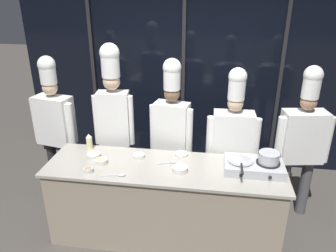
{
  "coord_description": "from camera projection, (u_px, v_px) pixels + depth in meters",
  "views": [
    {
      "loc": [
        0.47,
        -2.91,
        2.61
      ],
      "look_at": [
        0.0,
        0.25,
        1.24
      ],
      "focal_mm": 35.0,
      "sensor_mm": 36.0,
      "label": 1
    }
  ],
  "objects": [
    {
      "name": "frying_pan",
      "position": [
        241.0,
        159.0,
        3.28
      ],
      "size": [
        0.26,
        0.45,
        0.04
      ],
      "color": "#ADAFB5",
      "rests_on": "portable_stove"
    },
    {
      "name": "chef_sous",
      "position": [
        114.0,
        112.0,
        3.87
      ],
      "size": [
        0.48,
        0.23,
        2.04
      ],
      "rotation": [
        0.0,
        0.0,
        3.26
      ],
      "color": "#4C4C51",
      "rests_on": "ground_plane"
    },
    {
      "name": "chef_line",
      "position": [
        172.0,
        126.0,
        3.85
      ],
      "size": [
        0.52,
        0.28,
        1.89
      ],
      "rotation": [
        0.0,
        0.0,
        2.95
      ],
      "color": "#2D3856",
      "rests_on": "ground_plane"
    },
    {
      "name": "prep_bowl_garlic",
      "position": [
        180.0,
        169.0,
        3.28
      ],
      "size": [
        0.16,
        0.16,
        0.06
      ],
      "color": "silver",
      "rests_on": "demo_counter"
    },
    {
      "name": "portable_stove",
      "position": [
        254.0,
        166.0,
        3.3
      ],
      "size": [
        0.59,
        0.38,
        0.11
      ],
      "color": "#B2B5BA",
      "rests_on": "demo_counter"
    },
    {
      "name": "prep_bowl_ginger",
      "position": [
        101.0,
        161.0,
        3.43
      ],
      "size": [
        0.13,
        0.13,
        0.05
      ],
      "color": "silver",
      "rests_on": "demo_counter"
    },
    {
      "name": "serving_spoon_solid",
      "position": [
        170.0,
        162.0,
        3.45
      ],
      "size": [
        0.2,
        0.1,
        0.02
      ],
      "color": "#B2B5BA",
      "rests_on": "demo_counter"
    },
    {
      "name": "window_wall_back",
      "position": [
        184.0,
        78.0,
        4.85
      ],
      "size": [
        4.83,
        0.09,
        2.7
      ],
      "color": "black",
      "rests_on": "ground_plane"
    },
    {
      "name": "prep_bowl_mushrooms",
      "position": [
        88.0,
        170.0,
        3.27
      ],
      "size": [
        0.09,
        0.09,
        0.05
      ],
      "color": "silver",
      "rests_on": "demo_counter"
    },
    {
      "name": "demo_counter",
      "position": [
        165.0,
        202.0,
        3.57
      ],
      "size": [
        2.48,
        0.73,
        0.89
      ],
      "color": "gray",
      "rests_on": "ground_plane"
    },
    {
      "name": "prep_bowl_onion",
      "position": [
        181.0,
        154.0,
        3.6
      ],
      "size": [
        0.14,
        0.14,
        0.03
      ],
      "color": "silver",
      "rests_on": "demo_counter"
    },
    {
      "name": "prep_bowl_noodles",
      "position": [
        139.0,
        156.0,
        3.56
      ],
      "size": [
        0.13,
        0.13,
        0.04
      ],
      "color": "silver",
      "rests_on": "demo_counter"
    },
    {
      "name": "chef_apprentice",
      "position": [
        302.0,
        138.0,
        3.71
      ],
      "size": [
        0.62,
        0.33,
        1.86
      ],
      "rotation": [
        0.0,
        0.0,
        3.31
      ],
      "color": "#4C4C51",
      "rests_on": "ground_plane"
    },
    {
      "name": "ground_plane",
      "position": [
        165.0,
        234.0,
        3.74
      ],
      "size": [
        24.0,
        24.0,
        0.0
      ],
      "primitive_type": "plane",
      "color": "#47423D"
    },
    {
      "name": "stock_pot",
      "position": [
        269.0,
        157.0,
        3.24
      ],
      "size": [
        0.23,
        0.21,
        0.11
      ],
      "color": "#B7BABF",
      "rests_on": "portable_stove"
    },
    {
      "name": "squeeze_bottle_oil",
      "position": [
        89.0,
        142.0,
        3.73
      ],
      "size": [
        0.07,
        0.07,
        0.19
      ],
      "color": "beige",
      "rests_on": "demo_counter"
    },
    {
      "name": "prep_bowl_chicken",
      "position": [
        94.0,
        155.0,
        3.56
      ],
      "size": [
        0.15,
        0.15,
        0.05
      ],
      "color": "silver",
      "rests_on": "demo_counter"
    },
    {
      "name": "serving_spoon_slotted",
      "position": [
        118.0,
        175.0,
        3.22
      ],
      "size": [
        0.25,
        0.08,
        0.02
      ],
      "color": "#B2B5BA",
      "rests_on": "demo_counter"
    },
    {
      "name": "chef_pastry",
      "position": [
        233.0,
        138.0,
        3.74
      ],
      "size": [
        0.6,
        0.25,
        1.83
      ],
      "rotation": [
        0.0,
        0.0,
        3.17
      ],
      "color": "#232326",
      "rests_on": "ground_plane"
    },
    {
      "name": "chef_head",
      "position": [
        55.0,
        121.0,
        4.07
      ],
      "size": [
        0.59,
        0.32,
        1.87
      ],
      "rotation": [
        0.0,
        0.0,
        2.94
      ],
      "color": "#232326",
      "rests_on": "ground_plane"
    }
  ]
}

